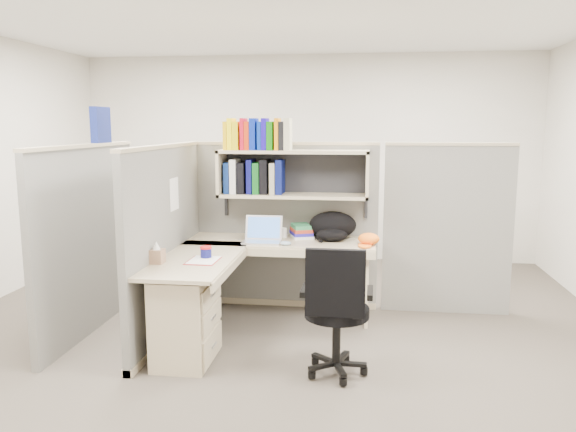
# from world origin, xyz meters

# --- Properties ---
(ground) EXTENTS (6.00, 6.00, 0.00)m
(ground) POSITION_xyz_m (0.00, 0.00, 0.00)
(ground) COLOR #3D362F
(ground) RESTS_ON ground
(room_shell) EXTENTS (6.00, 6.00, 6.00)m
(room_shell) POSITION_xyz_m (0.00, 0.00, 1.62)
(room_shell) COLOR beige
(room_shell) RESTS_ON ground
(cubicle) EXTENTS (3.79, 1.84, 1.95)m
(cubicle) POSITION_xyz_m (-0.37, 0.45, 0.91)
(cubicle) COLOR #5C5C58
(cubicle) RESTS_ON ground
(desk) EXTENTS (1.74, 1.75, 0.73)m
(desk) POSITION_xyz_m (-0.41, -0.29, 0.44)
(desk) COLOR tan
(desk) RESTS_ON ground
(laptop) EXTENTS (0.35, 0.35, 0.25)m
(laptop) POSITION_xyz_m (-0.15, 0.44, 0.85)
(laptop) COLOR silver
(laptop) RESTS_ON desk
(backpack) EXTENTS (0.44, 0.34, 0.26)m
(backpack) POSITION_xyz_m (0.47, 0.66, 0.86)
(backpack) COLOR black
(backpack) RESTS_ON desk
(orange_cap) EXTENTS (0.25, 0.27, 0.10)m
(orange_cap) POSITION_xyz_m (0.81, 0.49, 0.78)
(orange_cap) COLOR orange
(orange_cap) RESTS_ON desk
(snack_canister) EXTENTS (0.09, 0.09, 0.09)m
(snack_canister) POSITION_xyz_m (-0.50, -0.19, 0.78)
(snack_canister) COLOR #0F125A
(snack_canister) RESTS_ON desk
(tissue_box) EXTENTS (0.11, 0.11, 0.17)m
(tissue_box) POSITION_xyz_m (-0.83, -0.42, 0.82)
(tissue_box) COLOR #987256
(tissue_box) RESTS_ON desk
(mouse) EXTENTS (0.11, 0.09, 0.04)m
(mouse) POSITION_xyz_m (0.08, 0.36, 0.75)
(mouse) COLOR #7E98B2
(mouse) RESTS_ON desk
(paper_cup) EXTENTS (0.08, 0.08, 0.09)m
(paper_cup) POSITION_xyz_m (0.01, 0.72, 0.78)
(paper_cup) COLOR silver
(paper_cup) RESTS_ON desk
(book_stack) EXTENTS (0.26, 0.30, 0.12)m
(book_stack) POSITION_xyz_m (0.17, 0.73, 0.79)
(book_stack) COLOR gray
(book_stack) RESTS_ON desk
(loose_paper) EXTENTS (0.22, 0.29, 0.00)m
(loose_paper) POSITION_xyz_m (-0.49, -0.28, 0.73)
(loose_paper) COLOR white
(loose_paper) RESTS_ON desk
(task_chair) EXTENTS (0.51, 0.47, 0.98)m
(task_chair) POSITION_xyz_m (0.58, -0.67, 0.35)
(task_chair) COLOR black
(task_chair) RESTS_ON ground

